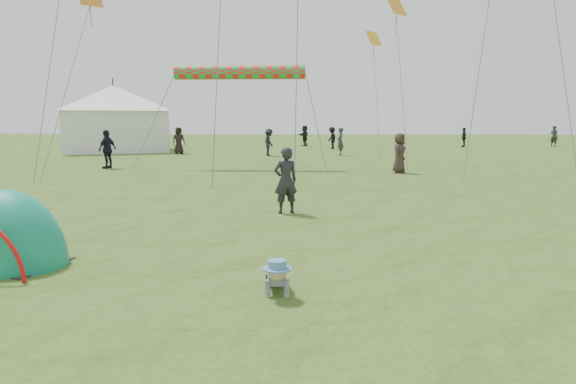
# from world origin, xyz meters

# --- Properties ---
(ground) EXTENTS (140.00, 140.00, 0.00)m
(ground) POSITION_xyz_m (0.00, 0.00, 0.00)
(ground) COLOR #295719
(crawling_toddler) EXTENTS (0.56, 0.73, 0.52)m
(crawling_toddler) POSITION_xyz_m (1.19, 0.42, 0.26)
(crawling_toddler) COLOR black
(crawling_toddler) RESTS_ON ground
(popup_tent) EXTENTS (2.13, 1.87, 2.42)m
(popup_tent) POSITION_xyz_m (-3.14, 1.49, 0.00)
(popup_tent) COLOR #0E736A
(popup_tent) RESTS_ON ground
(standing_adult) EXTENTS (0.69, 0.58, 1.61)m
(standing_adult) POSITION_xyz_m (0.93, 6.22, 0.81)
(standing_adult) COLOR black
(standing_adult) RESTS_ON ground
(event_marquee) EXTENTS (9.44, 9.44, 4.93)m
(event_marquee) POSITION_xyz_m (-12.74, 29.74, 2.47)
(event_marquee) COLOR white
(event_marquee) RESTS_ON ground
(crowd_person_0) EXTENTS (0.71, 0.75, 1.72)m
(crowd_person_0) POSITION_xyz_m (20.96, 37.34, 0.86)
(crowd_person_0) COLOR black
(crowd_person_0) RESTS_ON ground
(crowd_person_1) EXTENTS (0.82, 0.96, 1.75)m
(crowd_person_1) POSITION_xyz_m (-11.34, 32.88, 0.87)
(crowd_person_1) COLOR black
(crowd_person_1) RESTS_ON ground
(crowd_person_2) EXTENTS (0.76, 1.13, 1.78)m
(crowd_person_2) POSITION_xyz_m (-8.00, 17.01, 0.89)
(crowd_person_2) COLOR black
(crowd_person_2) RESTS_ON ground
(crowd_person_3) EXTENTS (0.98, 1.23, 1.66)m
(crowd_person_3) POSITION_xyz_m (2.71, 33.06, 0.83)
(crowd_person_3) COLOR black
(crowd_person_3) RESTS_ON ground
(crowd_person_4) EXTENTS (0.84, 0.98, 1.69)m
(crowd_person_4) POSITION_xyz_m (5.13, 15.84, 0.84)
(crowd_person_4) COLOR #372824
(crowd_person_4) RESTS_ON ground
(crowd_person_8) EXTENTS (0.43, 0.94, 1.58)m
(crowd_person_8) POSITION_xyz_m (13.48, 36.51, 0.79)
(crowd_person_8) COLOR black
(crowd_person_8) RESTS_ON ground
(crowd_person_9) EXTENTS (0.84, 1.19, 1.68)m
(crowd_person_9) POSITION_xyz_m (-1.34, 25.44, 0.84)
(crowd_person_9) COLOR black
(crowd_person_9) RESTS_ON ground
(crowd_person_10) EXTENTS (1.02, 0.94, 1.75)m
(crowd_person_10) POSITION_xyz_m (-7.39, 26.92, 0.87)
(crowd_person_10) COLOR black
(crowd_person_10) RESTS_ON ground
(crowd_person_11) EXTENTS (1.15, 1.67, 1.73)m
(crowd_person_11) POSITION_xyz_m (0.53, 37.04, 0.86)
(crowd_person_11) COLOR black
(crowd_person_11) RESTS_ON ground
(crowd_person_12) EXTENTS (0.42, 0.64, 1.73)m
(crowd_person_12) POSITION_xyz_m (3.06, 26.33, 0.87)
(crowd_person_12) COLOR #2F3036
(crowd_person_12) RESTS_ON ground
(rainbow_tube_kite) EXTENTS (6.04, 0.64, 0.64)m
(rainbow_tube_kite) POSITION_xyz_m (-1.94, 17.88, 4.40)
(rainbow_tube_kite) COLOR red
(diamond_kite_1) EXTENTS (1.23, 1.23, 1.01)m
(diamond_kite_1) POSITION_xyz_m (5.67, 21.79, 8.07)
(diamond_kite_1) COLOR orange
(diamond_kite_2) EXTENTS (1.17, 1.17, 0.96)m
(diamond_kite_2) POSITION_xyz_m (5.26, 28.94, 7.51)
(diamond_kite_2) COLOR yellow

